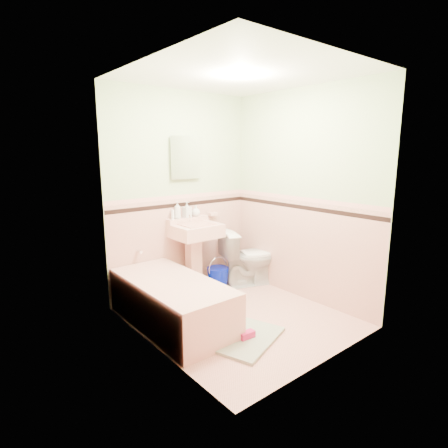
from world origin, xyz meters
TOP-DOWN VIEW (x-y plane):
  - floor at (0.00, 0.00)m, footprint 2.20×2.20m
  - ceiling at (0.00, 0.00)m, footprint 2.20×2.20m
  - wall_back at (0.00, 1.10)m, footprint 2.50×0.00m
  - wall_front at (0.00, -1.10)m, footprint 2.50×0.00m
  - wall_left at (-1.00, 0.00)m, footprint 0.00×2.50m
  - wall_right at (1.00, 0.00)m, footprint 0.00×2.50m
  - wainscot_back at (0.00, 1.09)m, footprint 2.00×0.00m
  - wainscot_front at (0.00, -1.09)m, footprint 2.00×0.00m
  - wainscot_left at (-0.99, 0.00)m, footprint 0.00×2.20m
  - wainscot_right at (0.99, 0.00)m, footprint 0.00×2.20m
  - accent_back at (0.00, 1.08)m, footprint 2.00×0.00m
  - accent_front at (0.00, -1.08)m, footprint 2.00×0.00m
  - accent_left at (-0.98, 0.00)m, footprint 0.00×2.20m
  - accent_right at (0.98, 0.00)m, footprint 0.00×2.20m
  - cap_back at (0.00, 1.08)m, footprint 2.00×0.00m
  - cap_front at (0.00, -1.08)m, footprint 2.00×0.00m
  - cap_left at (-0.98, 0.00)m, footprint 0.00×2.20m
  - cap_right at (0.98, 0.00)m, footprint 0.00×2.20m
  - bathtub at (-0.63, 0.33)m, footprint 0.70×1.50m
  - tub_faucet at (-0.63, 1.05)m, footprint 0.04×0.12m
  - sink at (0.05, 0.86)m, footprint 0.57×0.48m
  - sink_faucet at (0.05, 1.00)m, footprint 0.02×0.02m
  - medicine_cabinet at (0.05, 1.07)m, footprint 0.39×0.04m
  - soap_dish at (0.47, 1.06)m, footprint 0.11×0.07m
  - soap_bottle_left at (-0.10, 1.04)m, footprint 0.09×0.09m
  - soap_bottle_mid at (0.04, 1.04)m, footprint 0.10×0.10m
  - soap_bottle_right at (0.18, 1.04)m, footprint 0.11×0.11m
  - tube at (-0.17, 1.04)m, footprint 0.04×0.04m
  - toilet at (0.78, 0.68)m, footprint 0.84×0.63m
  - bucket at (0.35, 0.81)m, footprint 0.30×0.30m
  - bath_mat at (-0.26, -0.41)m, footprint 0.86×0.72m
  - shoe at (-0.26, -0.42)m, footprint 0.16×0.08m

SIDE VIEW (x-z plane):
  - floor at x=0.00m, z-range 0.00..0.00m
  - bath_mat at x=-0.26m, z-range 0.00..0.03m
  - shoe at x=-0.26m, z-range 0.03..0.09m
  - bucket at x=0.35m, z-range 0.00..0.29m
  - bathtub at x=-0.63m, z-range 0.00..0.45m
  - toilet at x=0.78m, z-range 0.00..0.76m
  - sink at x=0.05m, z-range 0.00..0.90m
  - wainscot_back at x=0.00m, z-range -0.40..1.60m
  - wainscot_front at x=0.00m, z-range -0.40..1.60m
  - wainscot_left at x=-0.99m, z-range -0.50..1.70m
  - wainscot_right at x=0.99m, z-range -0.50..1.70m
  - tub_faucet at x=-0.63m, z-range 0.61..0.65m
  - sink_faucet at x=0.05m, z-range 0.90..1.00m
  - soap_dish at x=0.47m, z-range 0.93..0.97m
  - tube at x=-0.17m, z-range 0.96..1.08m
  - soap_bottle_right at x=0.18m, z-range 0.96..1.10m
  - soap_bottle_mid at x=0.04m, z-range 0.96..1.15m
  - soap_bottle_left at x=-0.10m, z-range 0.96..1.17m
  - accent_left at x=-0.98m, z-range 0.02..2.22m
  - accent_right at x=0.98m, z-range 0.02..2.22m
  - accent_back at x=0.00m, z-range 0.12..2.12m
  - accent_front at x=0.00m, z-range 0.12..2.12m
  - cap_back at x=0.00m, z-range 0.22..2.22m
  - cap_front at x=0.00m, z-range 0.22..2.22m
  - cap_left at x=-0.98m, z-range 0.12..2.32m
  - cap_right at x=0.98m, z-range 0.12..2.32m
  - wall_back at x=0.00m, z-range 0.00..2.50m
  - wall_front at x=0.00m, z-range 0.00..2.50m
  - wall_left at x=-1.00m, z-range 0.00..2.50m
  - wall_right at x=1.00m, z-range 0.00..2.50m
  - medicine_cabinet at x=0.05m, z-range 1.46..1.94m
  - ceiling at x=0.00m, z-range 2.50..2.50m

